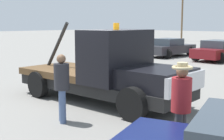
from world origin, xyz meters
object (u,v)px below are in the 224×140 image
at_px(tow_truck, 109,72).
at_px(person_near_truck, 181,101).
at_px(person_at_hood, 62,83).
at_px(parked_car_charcoal, 170,48).
at_px(utility_pole, 182,5).
at_px(parked_car_maroon, 220,51).
at_px(traffic_cone, 169,77).

xyz_separation_m(tow_truck, person_near_truck, (3.63, -1.83, 0.07)).
xyz_separation_m(person_at_hood, parked_car_charcoal, (-6.65, 15.07, -0.35)).
height_order(parked_car_charcoal, utility_pole, utility_pole).
relative_size(person_at_hood, utility_pole, 0.19).
relative_size(tow_truck, parked_car_charcoal, 1.40).
bearing_deg(parked_car_maroon, tow_truck, -166.72).
bearing_deg(parked_car_maroon, parked_car_charcoal, 96.72).
bearing_deg(parked_car_charcoal, person_at_hood, -152.73).
xyz_separation_m(parked_car_charcoal, parked_car_maroon, (3.75, 0.25, 0.00)).
distance_m(person_at_hood, utility_pole, 37.49).
bearing_deg(person_near_truck, tow_truck, -38.17).
height_order(person_near_truck, parked_car_maroon, person_near_truck).
xyz_separation_m(parked_car_charcoal, traffic_cone, (5.78, -8.89, -0.39)).
relative_size(person_at_hood, parked_car_charcoal, 0.40).
xyz_separation_m(tow_truck, person_at_hood, (0.48, -2.21, 0.03)).
relative_size(tow_truck, person_at_hood, 3.53).
distance_m(tow_truck, parked_car_maroon, 13.34).
bearing_deg(traffic_cone, person_at_hood, -81.99).
xyz_separation_m(tow_truck, parked_car_maroon, (-2.42, 13.12, -0.31)).
relative_size(traffic_cone, utility_pole, 0.06).
height_order(parked_car_maroon, traffic_cone, parked_car_maroon).
distance_m(tow_truck, person_near_truck, 4.07).
relative_size(parked_car_charcoal, utility_pole, 0.47).
relative_size(person_near_truck, parked_car_charcoal, 0.41).
distance_m(person_at_hood, parked_car_charcoal, 16.47).
height_order(tow_truck, person_at_hood, tow_truck).
bearing_deg(parked_car_charcoal, parked_car_maroon, -82.68).
bearing_deg(tow_truck, parked_car_charcoal, 112.91).
xyz_separation_m(person_near_truck, person_at_hood, (-3.15, -0.37, -0.04)).
distance_m(parked_car_maroon, utility_pole, 23.08).
bearing_deg(person_near_truck, parked_car_charcoal, -67.71).
bearing_deg(utility_pole, tow_truck, -62.58).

